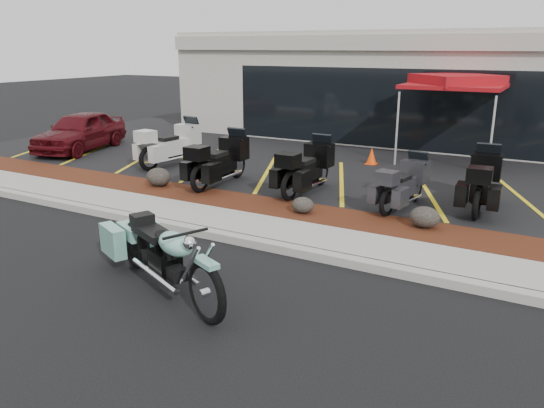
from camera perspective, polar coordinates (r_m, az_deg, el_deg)
The scene contains 18 objects.
ground at distance 9.05m, azimuth -5.85°, elevation -6.13°, with size 90.00×90.00×0.00m, color black.
curb at distance 9.72m, azimuth -2.85°, elevation -3.94°, with size 24.00×0.25×0.15m, color gray.
sidewalk at distance 10.28m, azimuth -0.81°, elevation -2.75°, with size 24.00×1.20×0.15m, color gray.
mulch_bed at distance 11.29m, azimuth 2.21°, elevation -0.95°, with size 24.00×1.20×0.16m, color #36170C.
upper_lot at distance 16.14m, azimuth 10.89°, elevation 4.12°, with size 26.00×9.60×0.15m, color black.
dealership_building at distance 21.88m, azimuth 16.48°, elevation 12.08°, with size 18.00×8.16×4.00m.
boulder_left at distance 13.39m, azimuth -12.09°, elevation 2.86°, with size 0.64×0.53×0.45m, color black.
boulder_mid at distance 10.98m, azimuth 3.34°, elevation -0.12°, with size 0.47×0.40×0.34m, color black.
boulder_right at distance 10.49m, azimuth 16.11°, elevation -1.36°, with size 0.57×0.48×0.41m, color black.
hero_cruiser at distance 6.91m, azimuth -7.04°, elevation -8.46°, with size 3.25×0.82×1.14m, color #77B9A8, non-canonical shape.
touring_white at distance 16.18m, azimuth -8.66°, elevation 6.96°, with size 2.31×0.88×1.35m, color silver, non-canonical shape.
touring_black_front at distance 13.87m, azimuth -3.78°, elevation 5.48°, with size 2.28×0.87×1.33m, color black, non-canonical shape.
touring_black_mid at distance 13.15m, azimuth 5.34°, elevation 4.75°, with size 2.22×0.85×1.29m, color black, non-canonical shape.
touring_grey at distance 12.18m, azimuth 15.26°, elevation 2.90°, with size 1.95×0.75×1.14m, color #29282D, non-canonical shape.
touring_black_rear at distance 12.74m, azimuth 22.03°, elevation 3.22°, with size 2.23×0.85×1.30m, color black, non-canonical shape.
parked_car at distance 18.78m, azimuth -19.95°, elevation 7.39°, with size 1.51×3.77×1.28m, color #490A10.
traffic_cone at distance 15.89m, azimuth 10.66°, elevation 5.10°, with size 0.30×0.30×0.48m, color #EC3F07.
popup_canopy at distance 16.64m, azimuth 19.16°, elevation 12.21°, with size 3.59×3.59×2.55m.
Camera 1 is at (4.81, -6.83, 3.48)m, focal length 35.00 mm.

